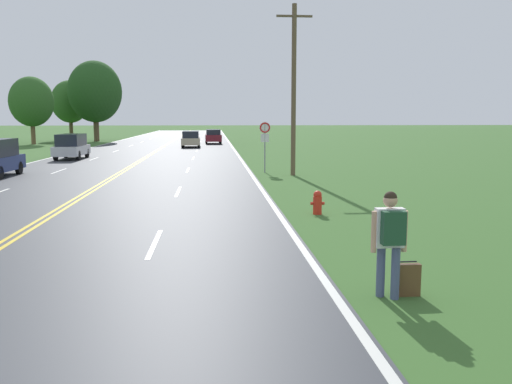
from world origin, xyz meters
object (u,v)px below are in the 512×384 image
at_px(fire_hydrant, 317,202).
at_px(car_maroon_suv_receding, 213,136).
at_px(suitcase, 407,280).
at_px(car_silver_van_mid_near, 71,146).
at_px(traffic_sign, 265,134).
at_px(hitchhiker_person, 390,234).
at_px(tree_behind_sign, 31,102).
at_px(car_champagne_van_mid_far, 191,139).
at_px(tree_left_verge, 70,102).
at_px(tree_mid_treeline, 95,92).

relative_size(fire_hydrant, car_maroon_suv_receding, 0.16).
relative_size(suitcase, fire_hydrant, 0.81).
bearing_deg(car_silver_van_mid_near, traffic_sign, -129.50).
relative_size(suitcase, car_maroon_suv_receding, 0.13).
height_order(hitchhiker_person, tree_behind_sign, tree_behind_sign).
xyz_separation_m(fire_hydrant, tree_behind_sign, (-22.97, 45.77, 4.29)).
height_order(hitchhiker_person, suitcase, hitchhiker_person).
relative_size(car_silver_van_mid_near, car_maroon_suv_receding, 0.95).
height_order(suitcase, traffic_sign, traffic_sign).
bearing_deg(suitcase, fire_hydrant, -0.79).
relative_size(hitchhiker_person, car_champagne_van_mid_far, 0.40).
relative_size(tree_left_verge, tree_mid_treeline, 0.78).
distance_m(fire_hydrant, traffic_sign, 12.93).
xyz_separation_m(fire_hydrant, traffic_sign, (-0.38, 12.81, 1.68)).
bearing_deg(tree_left_verge, tree_mid_treeline, -43.18).
xyz_separation_m(tree_behind_sign, car_champagne_van_mid_far, (17.64, -7.30, -3.82)).
xyz_separation_m(car_champagne_van_mid_far, car_maroon_suv_receding, (2.25, 7.03, 0.01)).
bearing_deg(suitcase, hitchhiker_person, 106.21).
distance_m(traffic_sign, car_silver_van_mid_near, 16.70).
height_order(suitcase, car_maroon_suv_receding, car_maroon_suv_receding).
bearing_deg(car_champagne_van_mid_far, fire_hydrant, 7.24).
height_order(suitcase, car_champagne_van_mid_far, car_champagne_van_mid_far).
xyz_separation_m(tree_left_verge, car_maroon_suv_receding, (18.50, -11.20, -4.11)).
bearing_deg(car_maroon_suv_receding, tree_behind_sign, -92.29).
bearing_deg(hitchhiker_person, traffic_sign, -0.77).
xyz_separation_m(suitcase, tree_behind_sign, (-22.98, 53.50, 4.39)).
bearing_deg(car_champagne_van_mid_far, hitchhiker_person, 5.50).
distance_m(traffic_sign, tree_behind_sign, 40.04).
bearing_deg(tree_left_verge, traffic_sign, -64.21).
xyz_separation_m(tree_mid_treeline, car_silver_van_mid_near, (4.34, -29.53, -5.15)).
height_order(tree_left_verge, tree_behind_sign, tree_left_verge).
distance_m(tree_mid_treeline, car_champagne_van_mid_far, 19.67).
relative_size(tree_behind_sign, car_silver_van_mid_near, 1.73).
relative_size(fire_hydrant, car_champagne_van_mid_far, 0.16).
bearing_deg(tree_left_verge, hitchhiker_person, -71.78).
height_order(fire_hydrant, car_silver_van_mid_near, car_silver_van_mid_near).
distance_m(hitchhiker_person, car_silver_van_mid_near, 33.80).
height_order(tree_mid_treeline, car_maroon_suv_receding, tree_mid_treeline).
bearing_deg(hitchhiker_person, suitcase, -73.79).
bearing_deg(traffic_sign, tree_behind_sign, 124.43).
distance_m(suitcase, car_silver_van_mid_near, 33.85).
distance_m(hitchhiker_person, tree_mid_treeline, 63.37).
bearing_deg(tree_behind_sign, tree_left_verge, 82.77).
relative_size(fire_hydrant, traffic_sign, 0.27).
distance_m(tree_mid_treeline, car_silver_van_mid_near, 30.29).
relative_size(tree_left_verge, car_silver_van_mid_near, 1.80).
height_order(suitcase, car_silver_van_mid_near, car_silver_van_mid_near).
bearing_deg(traffic_sign, car_silver_van_mid_near, 140.50).
bearing_deg(car_silver_van_mid_near, tree_left_verge, 14.08).
relative_size(fire_hydrant, tree_left_verge, 0.10).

